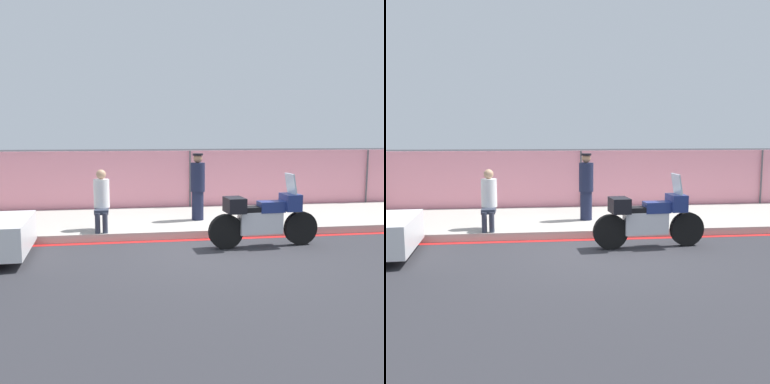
{
  "view_description": "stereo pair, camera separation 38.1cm",
  "coord_description": "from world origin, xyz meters",
  "views": [
    {
      "loc": [
        -1.94,
        -8.41,
        2.29
      ],
      "look_at": [
        -0.49,
        0.96,
        1.06
      ],
      "focal_mm": 42.0,
      "sensor_mm": 36.0,
      "label": 1
    },
    {
      "loc": [
        -1.56,
        -8.46,
        2.29
      ],
      "look_at": [
        -0.49,
        0.96,
        1.06
      ],
      "focal_mm": 42.0,
      "sensor_mm": 36.0,
      "label": 2
    }
  ],
  "objects": [
    {
      "name": "person_seated_on_curb",
      "position": [
        -2.41,
        1.58,
        0.92
      ],
      "size": [
        0.35,
        0.67,
        1.34
      ],
      "color": "#2D3342",
      "rests_on": "sidewalk"
    },
    {
      "name": "curb_paint_stripe",
      "position": [
        0.0,
        1.01,
        0.0
      ],
      "size": [
        41.24,
        0.18,
        0.01
      ],
      "color": "red",
      "rests_on": "ground_plane"
    },
    {
      "name": "storefront_fence",
      "position": [
        0.0,
        4.55,
        0.9
      ],
      "size": [
        39.17,
        0.17,
        1.81
      ],
      "color": "pink",
      "rests_on": "ground_plane"
    },
    {
      "name": "officer_standing",
      "position": [
        -0.12,
        2.4,
        1.02
      ],
      "size": [
        0.35,
        0.35,
        1.64
      ],
      "color": "#191E38",
      "rests_on": "sidewalk"
    },
    {
      "name": "motorcycle",
      "position": [
        0.86,
        0.23,
        0.6
      ],
      "size": [
        2.32,
        0.59,
        1.49
      ],
      "rotation": [
        0.0,
        0.0,
        0.06
      ],
      "color": "black",
      "rests_on": "ground_plane"
    },
    {
      "name": "sidewalk",
      "position": [
        0.0,
        2.78,
        0.09
      ],
      "size": [
        41.24,
        3.36,
        0.17
      ],
      "color": "#ADA89E",
      "rests_on": "ground_plane"
    },
    {
      "name": "ground_plane",
      "position": [
        0.0,
        0.0,
        0.0
      ],
      "size": [
        120.0,
        120.0,
        0.0
      ],
      "primitive_type": "plane",
      "color": "#2D2D33"
    }
  ]
}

